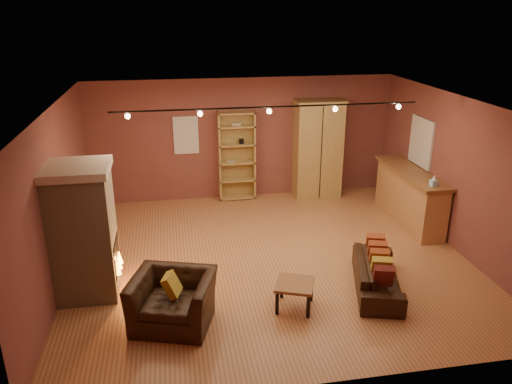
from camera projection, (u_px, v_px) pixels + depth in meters
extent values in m
plane|color=#975A35|center=(270.00, 258.00, 9.05)|extent=(7.00, 7.00, 0.00)
plane|color=brown|center=(272.00, 104.00, 8.07)|extent=(7.00, 7.00, 0.00)
cube|color=brown|center=(243.00, 139.00, 11.55)|extent=(7.00, 0.02, 2.80)
cube|color=brown|center=(57.00, 198.00, 7.99)|extent=(0.02, 6.50, 2.80)
cube|color=brown|center=(458.00, 174.00, 9.13)|extent=(0.02, 6.50, 2.80)
cube|color=tan|center=(84.00, 235.00, 7.65)|extent=(0.90, 0.90, 2.00)
cube|color=beige|center=(75.00, 169.00, 7.28)|extent=(0.98, 0.98, 0.12)
cube|color=black|center=(114.00, 256.00, 7.86)|extent=(0.10, 0.65, 0.55)
cone|color=orange|center=(119.00, 262.00, 7.91)|extent=(0.10, 0.10, 0.22)
cube|color=silver|center=(186.00, 135.00, 11.27)|extent=(0.56, 0.04, 0.86)
cube|color=tan|center=(236.00, 155.00, 11.64)|extent=(0.85, 0.04, 2.07)
cube|color=tan|center=(219.00, 157.00, 11.44)|extent=(0.04, 0.33, 2.07)
cube|color=tan|center=(254.00, 156.00, 11.57)|extent=(0.04, 0.33, 2.07)
cube|color=gray|center=(231.00, 161.00, 11.52)|extent=(0.18, 0.12, 0.05)
cube|color=black|center=(241.00, 141.00, 11.40)|extent=(0.10, 0.10, 0.12)
cube|color=tan|center=(237.00, 197.00, 11.85)|extent=(0.85, 0.33, 0.04)
cube|color=tan|center=(237.00, 179.00, 11.70)|extent=(0.85, 0.33, 0.04)
cube|color=tan|center=(237.00, 162.00, 11.55)|extent=(0.85, 0.33, 0.03)
cube|color=tan|center=(236.00, 145.00, 11.40)|extent=(0.85, 0.33, 0.04)
cube|color=tan|center=(236.00, 126.00, 11.25)|extent=(0.85, 0.33, 0.04)
cube|color=tan|center=(236.00, 113.00, 11.15)|extent=(0.85, 0.33, 0.04)
cube|color=tan|center=(318.00, 150.00, 11.66)|extent=(1.07, 0.59, 2.24)
cube|color=brown|center=(321.00, 154.00, 11.40)|extent=(0.02, 0.01, 2.14)
cube|color=tan|center=(320.00, 101.00, 11.26)|extent=(1.13, 0.65, 0.06)
cube|color=tan|center=(410.00, 198.00, 10.41)|extent=(0.51, 2.24, 1.07)
cube|color=brown|center=(413.00, 172.00, 10.21)|extent=(0.63, 2.36, 0.06)
cube|color=#90CEE7|center=(434.00, 183.00, 9.31)|extent=(0.12, 0.12, 0.11)
cone|color=white|center=(434.00, 178.00, 9.28)|extent=(0.08, 0.08, 0.10)
cube|color=silver|center=(421.00, 142.00, 10.32)|extent=(0.05, 0.90, 1.00)
imported|color=black|center=(378.00, 270.00, 7.96)|extent=(0.96, 1.78, 0.67)
cube|color=maroon|center=(383.00, 276.00, 7.37)|extent=(0.35, 0.30, 0.36)
cube|color=gold|center=(381.00, 267.00, 7.63)|extent=(0.35, 0.30, 0.36)
cube|color=#9E411F|center=(379.00, 258.00, 7.89)|extent=(0.35, 0.30, 0.36)
cube|color=#9E411F|center=(377.00, 250.00, 8.14)|extent=(0.35, 0.30, 0.36)
cube|color=#9E411F|center=(375.00, 243.00, 8.40)|extent=(0.35, 0.30, 0.36)
imported|color=black|center=(172.00, 293.00, 7.05)|extent=(1.30, 1.04, 0.99)
cube|color=gold|center=(172.00, 285.00, 7.01)|extent=(0.31, 0.36, 0.34)
cube|color=brown|center=(295.00, 284.00, 7.44)|extent=(0.72, 0.72, 0.05)
cube|color=black|center=(283.00, 307.00, 7.27)|extent=(0.05, 0.05, 0.37)
cube|color=black|center=(313.00, 303.00, 7.34)|extent=(0.05, 0.05, 0.37)
cube|color=black|center=(276.00, 290.00, 7.69)|extent=(0.05, 0.05, 0.37)
cube|color=black|center=(305.00, 287.00, 7.77)|extent=(0.05, 0.05, 0.37)
cylinder|color=black|center=(269.00, 107.00, 8.28)|extent=(5.20, 0.03, 0.03)
sphere|color=#FFD88C|center=(128.00, 116.00, 7.93)|extent=(0.09, 0.09, 0.09)
sphere|color=#FFD88C|center=(200.00, 114.00, 8.12)|extent=(0.09, 0.09, 0.09)
sphere|color=#FFD88C|center=(269.00, 111.00, 8.30)|extent=(0.09, 0.09, 0.09)
sphere|color=#FFD88C|center=(335.00, 109.00, 8.49)|extent=(0.09, 0.09, 0.09)
sphere|color=#FFD88C|center=(399.00, 107.00, 8.68)|extent=(0.09, 0.09, 0.09)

